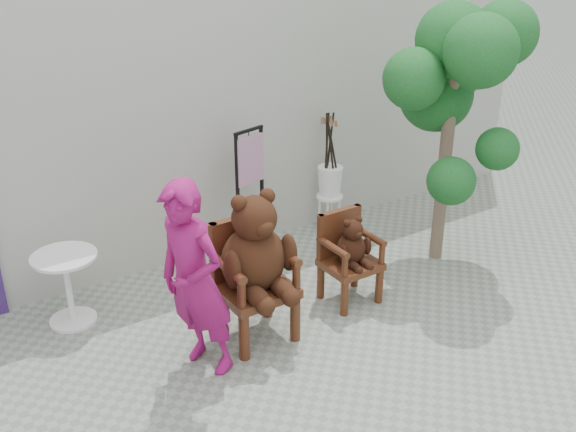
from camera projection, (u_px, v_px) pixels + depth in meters
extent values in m
plane|color=gray|center=(368.00, 364.00, 5.80)|extent=(60.00, 60.00, 0.00)
cube|color=#AFAEA4|center=(198.00, 112.00, 7.54)|extent=(9.00, 1.00, 3.00)
cylinder|color=#3E1B0D|center=(244.00, 337.00, 5.78)|extent=(0.09, 0.09, 0.44)
cylinder|color=#3E1B0D|center=(218.00, 312.00, 6.14)|extent=(0.09, 0.09, 0.44)
cylinder|color=#3E1B0D|center=(295.00, 318.00, 6.04)|extent=(0.09, 0.09, 0.44)
cylinder|color=#3E1B0D|center=(268.00, 295.00, 6.40)|extent=(0.09, 0.09, 0.44)
cube|color=#3E1B0D|center=(256.00, 290.00, 5.98)|extent=(0.63, 0.58, 0.08)
cube|color=#3E1B0D|center=(241.00, 246.00, 6.03)|extent=(0.60, 0.08, 0.58)
cylinder|color=#3E1B0D|center=(214.00, 254.00, 5.90)|extent=(0.08, 0.08, 0.58)
cylinder|color=#3E1B0D|center=(242.00, 293.00, 5.59)|extent=(0.07, 0.07, 0.26)
cylinder|color=#3E1B0D|center=(227.00, 268.00, 5.72)|extent=(0.08, 0.55, 0.08)
cylinder|color=#3E1B0D|center=(267.00, 239.00, 6.17)|extent=(0.08, 0.08, 0.58)
cylinder|color=#3E1B0D|center=(296.00, 276.00, 5.87)|extent=(0.07, 0.07, 0.26)
cylinder|color=#3E1B0D|center=(282.00, 252.00, 5.99)|extent=(0.08, 0.55, 0.08)
ellipsoid|color=black|center=(254.00, 259.00, 5.88)|extent=(0.59, 0.50, 0.62)
sphere|color=black|center=(254.00, 218.00, 5.69)|extent=(0.39, 0.39, 0.39)
ellipsoid|color=black|center=(264.00, 228.00, 5.58)|extent=(0.18, 0.14, 0.14)
sphere|color=black|center=(239.00, 203.00, 5.56)|extent=(0.14, 0.14, 0.14)
sphere|color=black|center=(267.00, 196.00, 5.70)|extent=(0.14, 0.14, 0.14)
ellipsoid|color=black|center=(232.00, 270.00, 5.63)|extent=(0.14, 0.20, 0.36)
ellipsoid|color=black|center=(257.00, 297.00, 5.70)|extent=(0.17, 0.35, 0.17)
sphere|color=black|center=(265.00, 306.00, 5.60)|extent=(0.17, 0.17, 0.17)
ellipsoid|color=black|center=(288.00, 253.00, 5.91)|extent=(0.14, 0.20, 0.36)
ellipsoid|color=black|center=(282.00, 288.00, 5.83)|extent=(0.17, 0.35, 0.17)
sphere|color=black|center=(291.00, 297.00, 5.73)|extent=(0.17, 0.17, 0.17)
cylinder|color=#3E1B0D|center=(344.00, 298.00, 6.43)|extent=(0.08, 0.08, 0.36)
cylinder|color=#3E1B0D|center=(321.00, 281.00, 6.73)|extent=(0.08, 0.08, 0.36)
cylinder|color=#3E1B0D|center=(379.00, 286.00, 6.64)|extent=(0.08, 0.08, 0.36)
cylinder|color=#3E1B0D|center=(355.00, 270.00, 6.94)|extent=(0.08, 0.08, 0.36)
cube|color=#3E1B0D|center=(351.00, 264.00, 6.59)|extent=(0.52, 0.48, 0.07)
cube|color=#3E1B0D|center=(339.00, 232.00, 6.64)|extent=(0.49, 0.07, 0.48)
cylinder|color=#3E1B0D|center=(320.00, 237.00, 6.53)|extent=(0.07, 0.07, 0.48)
cylinder|color=#3E1B0D|center=(345.00, 266.00, 6.28)|extent=(0.06, 0.06, 0.22)
cylinder|color=#3E1B0D|center=(333.00, 247.00, 6.38)|extent=(0.07, 0.45, 0.07)
cylinder|color=#3E1B0D|center=(357.00, 227.00, 6.75)|extent=(0.07, 0.07, 0.48)
cylinder|color=#3E1B0D|center=(382.00, 253.00, 6.50)|extent=(0.06, 0.06, 0.22)
cylinder|color=#3E1B0D|center=(370.00, 236.00, 6.60)|extent=(0.07, 0.45, 0.07)
ellipsoid|color=black|center=(351.00, 249.00, 6.53)|extent=(0.31, 0.26, 0.32)
sphere|color=black|center=(353.00, 230.00, 6.43)|extent=(0.21, 0.21, 0.21)
ellipsoid|color=black|center=(358.00, 235.00, 6.37)|extent=(0.09, 0.07, 0.07)
sphere|color=black|center=(347.00, 223.00, 6.36)|extent=(0.07, 0.07, 0.07)
sphere|color=black|center=(359.00, 220.00, 6.43)|extent=(0.07, 0.07, 0.07)
ellipsoid|color=black|center=(343.00, 254.00, 6.40)|extent=(0.07, 0.10, 0.18)
ellipsoid|color=black|center=(354.00, 266.00, 6.44)|extent=(0.09, 0.18, 0.09)
sphere|color=black|center=(359.00, 270.00, 6.38)|extent=(0.09, 0.09, 0.09)
ellipsoid|color=black|center=(367.00, 246.00, 6.54)|extent=(0.07, 0.10, 0.18)
ellipsoid|color=black|center=(365.00, 263.00, 6.50)|extent=(0.09, 0.18, 0.09)
sphere|color=black|center=(369.00, 267.00, 6.45)|extent=(0.09, 0.09, 0.09)
imported|color=#91115A|center=(195.00, 281.00, 5.34)|extent=(0.62, 0.75, 1.76)
cylinder|color=white|center=(64.00, 257.00, 6.12)|extent=(0.60, 0.60, 0.03)
cylinder|color=white|center=(69.00, 289.00, 6.26)|extent=(0.06, 0.06, 0.68)
cylinder|color=white|center=(74.00, 320.00, 6.40)|extent=(0.44, 0.44, 0.03)
cube|color=black|center=(238.00, 202.00, 7.11)|extent=(0.04, 0.04, 1.50)
cube|color=black|center=(262.00, 193.00, 7.35)|extent=(0.04, 0.04, 1.50)
cube|color=black|center=(248.00, 130.00, 6.92)|extent=(0.40, 0.13, 0.03)
cube|color=black|center=(252.00, 257.00, 7.53)|extent=(0.52, 0.45, 0.06)
cube|color=#B27A9D|center=(250.00, 160.00, 7.05)|extent=(0.36, 0.13, 0.52)
cylinder|color=black|center=(249.00, 133.00, 6.93)|extent=(0.01, 0.01, 0.08)
cylinder|color=white|center=(330.00, 196.00, 8.06)|extent=(0.32, 0.32, 0.03)
cylinder|color=white|center=(331.00, 209.00, 8.26)|extent=(0.03, 0.03, 0.44)
cylinder|color=white|center=(319.00, 212.00, 8.17)|extent=(0.03, 0.03, 0.44)
cylinder|color=white|center=(328.00, 217.00, 8.04)|extent=(0.03, 0.03, 0.44)
cylinder|color=white|center=(339.00, 214.00, 8.13)|extent=(0.03, 0.03, 0.44)
cylinder|color=black|center=(327.00, 147.00, 7.82)|extent=(0.13, 0.12, 0.79)
cylinder|color=brown|center=(323.00, 120.00, 7.70)|extent=(0.05, 0.04, 0.08)
cylinder|color=black|center=(333.00, 149.00, 7.76)|extent=(0.18, 0.06, 0.79)
cylinder|color=brown|center=(336.00, 123.00, 7.58)|extent=(0.05, 0.04, 0.08)
cylinder|color=black|center=(331.00, 149.00, 7.76)|extent=(0.10, 0.08, 0.80)
cylinder|color=brown|center=(332.00, 123.00, 7.59)|extent=(0.04, 0.04, 0.08)
cylinder|color=black|center=(327.00, 148.00, 7.80)|extent=(0.06, 0.10, 0.80)
cylinder|color=brown|center=(325.00, 121.00, 7.66)|extent=(0.04, 0.04, 0.07)
cylinder|color=black|center=(330.00, 146.00, 7.85)|extent=(0.09, 0.05, 0.80)
cylinder|color=brown|center=(330.00, 119.00, 7.74)|extent=(0.04, 0.04, 0.07)
cylinder|color=black|center=(327.00, 147.00, 7.81)|extent=(0.11, 0.15, 0.79)
cylinder|color=brown|center=(322.00, 121.00, 7.68)|extent=(0.04, 0.05, 0.08)
cylinder|color=brown|center=(445.00, 154.00, 7.11)|extent=(0.14, 0.14, 2.43)
sphere|color=#103D1B|center=(479.00, 49.00, 7.06)|extent=(0.83, 0.83, 0.83)
sphere|color=#103D1B|center=(446.00, 74.00, 7.06)|extent=(0.70, 0.70, 0.70)
sphere|color=#103D1B|center=(436.00, 95.00, 7.13)|extent=(0.79, 0.79, 0.79)
sphere|color=#103D1B|center=(481.00, 51.00, 6.27)|extent=(0.71, 0.71, 0.71)
sphere|color=#103D1B|center=(454.00, 40.00, 6.64)|extent=(0.76, 0.76, 0.76)
sphere|color=#103D1B|center=(505.00, 33.00, 6.54)|extent=(0.66, 0.66, 0.66)
sphere|color=#103D1B|center=(414.00, 79.00, 6.58)|extent=(0.62, 0.62, 0.62)
sphere|color=#103D1B|center=(451.00, 181.00, 6.64)|extent=(0.49, 0.49, 0.49)
sphere|color=#103D1B|center=(497.00, 149.00, 6.72)|extent=(0.43, 0.43, 0.43)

